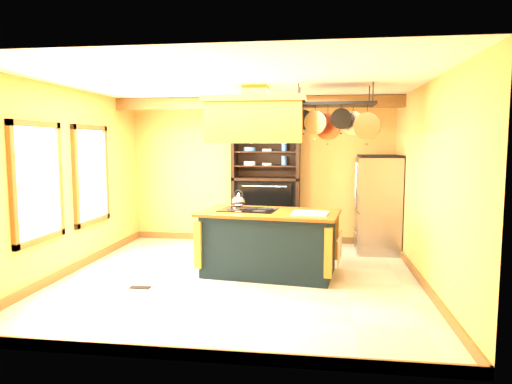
% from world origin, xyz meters
% --- Properties ---
extents(floor, '(5.00, 5.00, 0.00)m').
position_xyz_m(floor, '(0.00, 0.00, 0.00)').
color(floor, beige).
rests_on(floor, ground).
extents(ceiling, '(5.00, 5.00, 0.00)m').
position_xyz_m(ceiling, '(0.00, 0.00, 2.70)').
color(ceiling, white).
rests_on(ceiling, wall_back).
extents(wall_back, '(5.00, 0.02, 2.70)m').
position_xyz_m(wall_back, '(0.00, 2.50, 1.35)').
color(wall_back, '#E4A953').
rests_on(wall_back, floor).
extents(wall_front, '(5.00, 0.02, 2.70)m').
position_xyz_m(wall_front, '(0.00, -2.50, 1.35)').
color(wall_front, '#E4A953').
rests_on(wall_front, floor).
extents(wall_left, '(0.02, 5.00, 2.70)m').
position_xyz_m(wall_left, '(-2.50, 0.00, 1.35)').
color(wall_left, '#E4A953').
rests_on(wall_left, floor).
extents(wall_right, '(0.02, 5.00, 2.70)m').
position_xyz_m(wall_right, '(2.50, 0.00, 1.35)').
color(wall_right, '#E4A953').
rests_on(wall_right, floor).
extents(ceiling_beam, '(5.00, 0.15, 0.20)m').
position_xyz_m(ceiling_beam, '(0.00, 1.70, 2.59)').
color(ceiling_beam, olive).
rests_on(ceiling_beam, ceiling).
extents(window_near, '(0.06, 1.06, 1.56)m').
position_xyz_m(window_near, '(-2.47, -0.80, 1.40)').
color(window_near, olive).
rests_on(window_near, wall_left).
extents(window_far, '(0.06, 1.06, 1.56)m').
position_xyz_m(window_far, '(-2.47, 0.60, 1.40)').
color(window_far, olive).
rests_on(window_far, wall_left).
extents(kitchen_island, '(2.08, 1.33, 1.11)m').
position_xyz_m(kitchen_island, '(0.40, 0.28, 0.47)').
color(kitchen_island, black).
rests_on(kitchen_island, floor).
extents(range_hood, '(1.41, 0.80, 0.80)m').
position_xyz_m(range_hood, '(0.20, 0.28, 2.24)').
color(range_hood, '#A96B2A').
rests_on(range_hood, ceiling).
extents(pot_rack, '(1.19, 0.54, 0.75)m').
position_xyz_m(pot_rack, '(1.31, 0.28, 2.30)').
color(pot_rack, black).
rests_on(pot_rack, ceiling).
extents(refrigerator, '(0.72, 0.85, 1.66)m').
position_xyz_m(refrigerator, '(2.12, 1.90, 0.80)').
color(refrigerator, gray).
rests_on(refrigerator, floor).
extents(hutch, '(1.24, 0.57, 2.20)m').
position_xyz_m(hutch, '(0.13, 2.26, 0.86)').
color(hutch, black).
rests_on(hutch, floor).
extents(floor_register, '(0.28, 0.12, 0.01)m').
position_xyz_m(floor_register, '(-1.22, -0.60, 0.01)').
color(floor_register, black).
rests_on(floor_register, floor).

